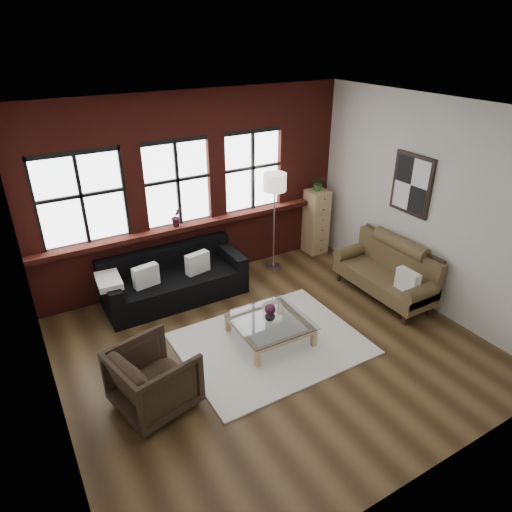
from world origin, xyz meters
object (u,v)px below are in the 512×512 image
vintage_settee (384,271)px  dark_sofa (174,276)px  armchair (154,379)px  floor_lamp (274,219)px  coffee_table (270,330)px  drawer_chest (316,222)px  vase (270,316)px

vintage_settee → dark_sofa: bearing=150.6°
armchair → floor_lamp: floor_lamp is taller
armchair → coffee_table: 1.89m
drawer_chest → floor_lamp: (-1.08, -0.17, 0.34)m
vintage_settee → vase: size_ratio=11.86×
dark_sofa → coffee_table: (0.75, -1.73, -0.25)m
drawer_chest → coffee_table: bearing=-138.9°
coffee_table → floor_lamp: bearing=56.4°
vase → dark_sofa: bearing=113.5°
vintage_settee → floor_lamp: size_ratio=0.92×
vintage_settee → floor_lamp: 2.10m
coffee_table → armchair: bearing=-167.7°
armchair → floor_lamp: (3.05, 2.23, 0.58)m
dark_sofa → vase: size_ratio=15.00×
vintage_settee → vase: vintage_settee is taller
floor_lamp → vase: bearing=-123.6°
vintage_settee → drawer_chest: (0.07, 1.94, 0.16)m
armchair → coffee_table: (1.83, 0.40, -0.23)m
coffee_table → floor_lamp: (1.22, 1.83, 0.81)m
drawer_chest → vintage_settee: bearing=-92.0°
dark_sofa → armchair: size_ratio=2.61×
dark_sofa → floor_lamp: floor_lamp is taller
vintage_settee → drawer_chest: size_ratio=1.41×
vintage_settee → coffee_table: bearing=-178.6°
armchair → vase: size_ratio=5.76×
vintage_settee → armchair: size_ratio=2.06×
vintage_settee → floor_lamp: bearing=119.7°
drawer_chest → floor_lamp: bearing=-171.1°
vintage_settee → drawer_chest: 1.95m
armchair → vase: armchair is taller
vintage_settee → coffee_table: size_ratio=1.76×
dark_sofa → drawer_chest: 3.07m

